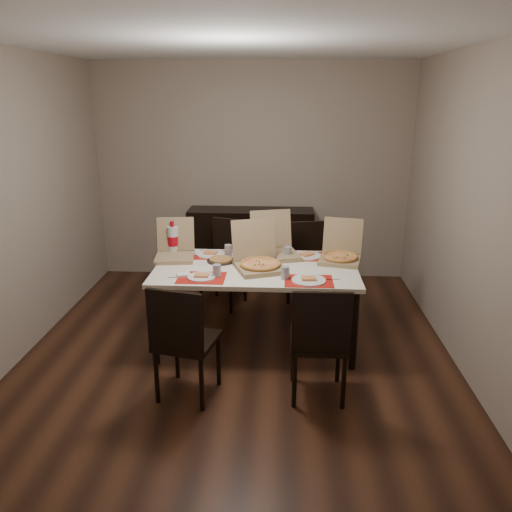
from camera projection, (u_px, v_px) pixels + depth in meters
name	position (u px, v px, depth m)	size (l,w,h in m)	color
ground	(239.00, 350.00, 4.57)	(3.80, 4.00, 0.02)	#402213
room_walls	(241.00, 152.00, 4.43)	(3.84, 4.02, 2.62)	gray
sideboard	(251.00, 246.00, 6.11)	(1.50, 0.40, 0.90)	black
dining_table	(256.00, 274.00, 4.49)	(1.80, 1.00, 0.75)	white
chair_near_left	(183.00, 338.00, 3.67)	(0.50, 0.50, 0.93)	black
chair_near_right	(319.00, 339.00, 3.66)	(0.42, 0.42, 0.93)	black
chair_far_left	(226.00, 259.00, 5.44)	(0.54, 0.54, 0.93)	black
chair_far_right	(307.00, 262.00, 5.32)	(0.50, 0.50, 0.93)	black
setting_near_left	(203.00, 275.00, 4.20)	(0.49, 0.30, 0.11)	red
setting_near_right	(303.00, 278.00, 4.13)	(0.49, 0.30, 0.11)	red
setting_far_left	(213.00, 253.00, 4.78)	(0.46, 0.30, 0.11)	red
setting_far_right	(302.00, 255.00, 4.73)	(0.48, 0.30, 0.11)	red
napkin_loose	(268.00, 270.00, 4.35)	(0.12, 0.11, 0.02)	white
pizza_box_center	(259.00, 262.00, 4.40)	(0.53, 0.56, 0.40)	#927954
pizza_box_right	(340.00, 255.00, 4.61)	(0.44, 0.47, 0.37)	#927954
pizza_box_left	(175.00, 252.00, 4.69)	(0.40, 0.43, 0.35)	#927954
pizza_box_extra	(275.00, 249.00, 4.75)	(0.51, 0.54, 0.40)	#927954
faina_plate	(221.00, 260.00, 4.60)	(0.26, 0.26, 0.03)	black
dip_bowl	(260.00, 260.00, 4.61)	(0.11, 0.11, 0.03)	white
soda_bottle	(173.00, 240.00, 4.79)	(0.11, 0.11, 0.32)	silver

